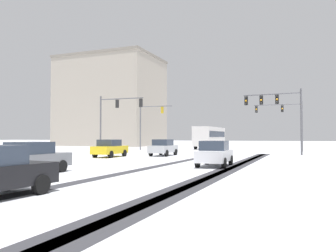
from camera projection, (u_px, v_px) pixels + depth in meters
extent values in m
cube|color=#38383D|center=(235.00, 168.00, 20.17)|extent=(0.92, 35.75, 0.01)
cube|color=#38383D|center=(228.00, 168.00, 20.33)|extent=(0.87, 35.75, 0.01)
cube|color=#38383D|center=(161.00, 165.00, 21.98)|extent=(0.76, 35.75, 0.01)
cube|color=white|center=(330.00, 173.00, 16.78)|extent=(4.00, 35.75, 0.12)
cylinder|color=#56565B|center=(301.00, 122.00, 32.11)|extent=(0.18, 0.18, 6.50)
cylinder|color=#56565B|center=(271.00, 94.00, 33.39)|extent=(5.50, 0.45, 0.12)
cube|color=black|center=(277.00, 99.00, 33.14)|extent=(0.33, 0.26, 0.90)
sphere|color=black|center=(277.00, 96.00, 33.00)|extent=(0.20, 0.20, 0.20)
sphere|color=orange|center=(277.00, 99.00, 32.99)|extent=(0.20, 0.20, 0.20)
sphere|color=black|center=(277.00, 102.00, 32.98)|extent=(0.20, 0.20, 0.20)
cube|color=black|center=(261.00, 100.00, 33.79)|extent=(0.33, 0.26, 0.90)
sphere|color=black|center=(261.00, 97.00, 33.65)|extent=(0.20, 0.20, 0.20)
sphere|color=orange|center=(261.00, 100.00, 33.64)|extent=(0.20, 0.20, 0.20)
sphere|color=black|center=(261.00, 103.00, 33.63)|extent=(0.20, 0.20, 0.20)
cube|color=black|center=(246.00, 101.00, 34.44)|extent=(0.33, 0.26, 0.90)
sphere|color=black|center=(246.00, 98.00, 34.30)|extent=(0.20, 0.20, 0.20)
sphere|color=orange|center=(246.00, 101.00, 34.30)|extent=(0.20, 0.20, 0.20)
sphere|color=black|center=(246.00, 104.00, 34.29)|extent=(0.20, 0.20, 0.20)
cylinder|color=#56565B|center=(101.00, 125.00, 38.21)|extent=(0.18, 0.18, 6.50)
cylinder|color=#56565B|center=(121.00, 99.00, 37.39)|extent=(5.28, 0.29, 0.12)
cube|color=black|center=(117.00, 104.00, 37.55)|extent=(0.33, 0.25, 0.90)
sphere|color=black|center=(118.00, 101.00, 37.71)|extent=(0.20, 0.20, 0.20)
sphere|color=orange|center=(118.00, 104.00, 37.70)|extent=(0.20, 0.20, 0.20)
sphere|color=black|center=(118.00, 107.00, 37.69)|extent=(0.20, 0.20, 0.20)
cube|color=black|center=(141.00, 103.00, 36.55)|extent=(0.33, 0.25, 0.90)
sphere|color=black|center=(141.00, 100.00, 36.71)|extent=(0.20, 0.20, 0.20)
sphere|color=orange|center=(141.00, 103.00, 36.70)|extent=(0.20, 0.20, 0.20)
sphere|color=black|center=(141.00, 106.00, 36.69)|extent=(0.20, 0.20, 0.20)
cylinder|color=#56565B|center=(302.00, 126.00, 43.23)|extent=(0.18, 0.18, 6.50)
cylinder|color=#56565B|center=(277.00, 105.00, 44.30)|extent=(5.98, 0.42, 0.12)
cube|color=black|center=(282.00, 109.00, 44.09)|extent=(0.33, 0.26, 0.90)
sphere|color=black|center=(282.00, 106.00, 43.94)|extent=(0.20, 0.20, 0.20)
sphere|color=orange|center=(282.00, 109.00, 43.94)|extent=(0.20, 0.20, 0.20)
sphere|color=black|center=(282.00, 111.00, 43.93)|extent=(0.20, 0.20, 0.20)
cube|color=black|center=(256.00, 109.00, 45.16)|extent=(0.33, 0.26, 0.90)
sphere|color=black|center=(256.00, 107.00, 45.02)|extent=(0.20, 0.20, 0.20)
sphere|color=orange|center=(256.00, 109.00, 45.01)|extent=(0.20, 0.20, 0.20)
sphere|color=black|center=(256.00, 111.00, 45.00)|extent=(0.20, 0.20, 0.20)
cylinder|color=#56565B|center=(140.00, 127.00, 47.47)|extent=(0.18, 0.18, 6.50)
cylinder|color=#56565B|center=(156.00, 106.00, 46.77)|extent=(4.71, 0.31, 0.12)
cube|color=#B79319|center=(162.00, 110.00, 46.43)|extent=(0.33, 0.25, 0.90)
sphere|color=black|center=(163.00, 108.00, 46.59)|extent=(0.20, 0.20, 0.20)
sphere|color=orange|center=(163.00, 110.00, 46.58)|extent=(0.20, 0.20, 0.20)
sphere|color=black|center=(163.00, 112.00, 46.57)|extent=(0.20, 0.20, 0.20)
cube|color=#B7BABF|center=(163.00, 149.00, 33.41)|extent=(1.77, 4.13, 0.70)
cube|color=#2D3847|center=(163.00, 142.00, 33.29)|extent=(1.59, 1.93, 0.60)
cylinder|color=black|center=(161.00, 152.00, 34.88)|extent=(0.23, 0.64, 0.64)
cylinder|color=black|center=(175.00, 152.00, 34.30)|extent=(0.23, 0.64, 0.64)
cylinder|color=black|center=(151.00, 153.00, 32.51)|extent=(0.23, 0.64, 0.64)
cylinder|color=black|center=(166.00, 153.00, 31.93)|extent=(0.23, 0.64, 0.64)
cube|color=yellow|center=(110.00, 150.00, 31.18)|extent=(1.83, 4.15, 0.70)
cube|color=#2D3847|center=(109.00, 143.00, 31.06)|extent=(1.62, 1.95, 0.60)
cylinder|color=black|center=(109.00, 153.00, 32.64)|extent=(0.24, 0.65, 0.64)
cylinder|color=black|center=(124.00, 153.00, 32.08)|extent=(0.24, 0.65, 0.64)
cylinder|color=black|center=(95.00, 154.00, 30.26)|extent=(0.24, 0.65, 0.64)
cylinder|color=black|center=(111.00, 154.00, 29.70)|extent=(0.24, 0.65, 0.64)
cube|color=silver|center=(215.00, 156.00, 21.45)|extent=(1.89, 4.17, 0.70)
cube|color=#2D3847|center=(214.00, 146.00, 21.33)|extent=(1.65, 1.97, 0.60)
cylinder|color=black|center=(207.00, 160.00, 22.91)|extent=(0.25, 0.65, 0.64)
cylinder|color=black|center=(231.00, 160.00, 22.37)|extent=(0.25, 0.65, 0.64)
cylinder|color=black|center=(198.00, 162.00, 20.51)|extent=(0.25, 0.65, 0.64)
cylinder|color=black|center=(224.00, 163.00, 19.97)|extent=(0.25, 0.65, 0.64)
cube|color=slate|center=(32.00, 161.00, 17.02)|extent=(1.80, 4.14, 0.70)
cube|color=#2D3847|center=(30.00, 148.00, 16.90)|extent=(1.61, 1.94, 0.60)
cylinder|color=black|center=(39.00, 165.00, 18.50)|extent=(0.24, 0.65, 0.64)
cylinder|color=black|center=(62.00, 166.00, 17.85)|extent=(0.24, 0.65, 0.64)
cylinder|color=black|center=(24.00, 171.00, 15.52)|extent=(0.24, 0.65, 0.64)
cylinder|color=black|center=(6.00, 182.00, 11.66)|extent=(0.25, 0.65, 0.64)
cylinder|color=black|center=(41.00, 185.00, 10.99)|extent=(0.25, 0.65, 0.64)
cube|color=silver|center=(210.00, 136.00, 53.25)|extent=(2.58, 11.02, 2.90)
cube|color=#283342|center=(210.00, 134.00, 53.26)|extent=(2.61, 10.14, 0.90)
cylinder|color=black|center=(211.00, 146.00, 49.19)|extent=(0.31, 0.96, 0.96)
cylinder|color=black|center=(196.00, 146.00, 50.06)|extent=(0.31, 0.96, 0.96)
cylinder|color=black|center=(222.00, 145.00, 55.83)|extent=(0.31, 0.96, 0.96)
cylinder|color=black|center=(208.00, 145.00, 56.70)|extent=(0.31, 0.96, 0.96)
cube|color=#A89E8E|center=(111.00, 103.00, 71.76)|extent=(19.79, 14.43, 18.08)
cube|color=gray|center=(111.00, 60.00, 72.06)|extent=(20.09, 14.73, 0.50)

